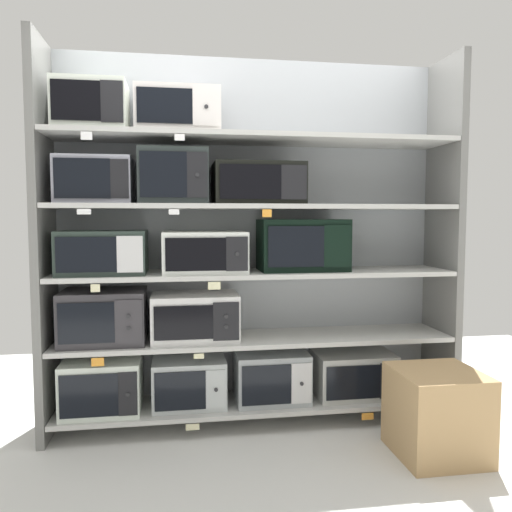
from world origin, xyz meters
TOP-DOWN VIEW (x-y plane):
  - ground at (0.00, -1.00)m, footprint 6.58×6.00m
  - back_panel at (0.00, 0.25)m, footprint 2.78×0.04m
  - upright_left at (-1.32, 0.00)m, footprint 0.05×0.46m
  - upright_right at (1.32, 0.00)m, footprint 0.05×0.46m
  - shelf_0 at (0.00, 0.00)m, footprint 2.58×0.46m
  - microwave_0 at (-0.99, -0.00)m, footprint 0.48×0.43m
  - microwave_1 at (-0.44, -0.00)m, footprint 0.47×0.35m
  - microwave_2 at (0.10, -0.00)m, footprint 0.48×0.36m
  - microwave_3 at (0.68, -0.00)m, footprint 0.53×0.34m
  - price_tag_0 at (-0.43, -0.23)m, footprint 0.08×0.00m
  - price_tag_1 at (0.69, -0.23)m, footprint 0.08×0.00m
  - shelf_1 at (0.00, 0.00)m, footprint 2.58×0.46m
  - microwave_4 at (-0.97, -0.00)m, footprint 0.52×0.40m
  - microwave_5 at (-0.40, -0.00)m, footprint 0.55×0.39m
  - price_tag_2 at (-0.98, -0.23)m, footprint 0.07×0.00m
  - price_tag_3 at (-0.39, -0.23)m, footprint 0.06×0.00m
  - shelf_2 at (0.00, 0.00)m, footprint 2.58×0.46m
  - microwave_6 at (-0.97, -0.00)m, footprint 0.53×0.40m
  - microwave_7 at (-0.34, -0.00)m, footprint 0.53×0.43m
  - microwave_8 at (0.31, -0.00)m, footprint 0.57×0.35m
  - price_tag_4 at (-0.98, -0.23)m, footprint 0.05×0.00m
  - price_tag_5 at (-0.29, -0.23)m, footprint 0.08×0.00m
  - shelf_3 at (0.00, 0.00)m, footprint 2.58×0.46m
  - microwave_9 at (-1.00, -0.00)m, footprint 0.45×0.34m
  - microwave_10 at (-0.53, -0.00)m, footprint 0.42×0.40m
  - microwave_11 at (0.01, -0.00)m, footprint 0.57×0.41m
  - price_tag_6 at (-1.04, -0.23)m, footprint 0.08×0.00m
  - price_tag_7 at (-0.53, -0.23)m, footprint 0.06×0.00m
  - price_tag_8 at (0.03, -0.23)m, footprint 0.06×0.00m
  - shelf_4 at (0.00, 0.00)m, footprint 2.58×0.46m
  - microwave_12 at (-1.02, -0.00)m, footprint 0.43×0.36m
  - microwave_13 at (-0.50, -0.00)m, footprint 0.52×0.35m
  - price_tag_9 at (-1.01, -0.23)m, footprint 0.06×0.00m
  - price_tag_10 at (-0.49, -0.23)m, footprint 0.06×0.00m
  - shipping_carton at (0.95, -0.63)m, footprint 0.47×0.47m

SIDE VIEW (x-z plane):
  - ground at x=0.00m, z-range -0.02..0.00m
  - price_tag_1 at x=0.69m, z-range 0.06..0.11m
  - price_tag_0 at x=-0.43m, z-range 0.07..0.11m
  - shelf_0 at x=0.00m, z-range 0.11..0.14m
  - shipping_carton at x=0.95m, z-range 0.00..0.49m
  - microwave_3 at x=0.68m, z-range 0.14..0.44m
  - microwave_1 at x=-0.44m, z-range 0.14..0.45m
  - microwave_2 at x=0.10m, z-range 0.14..0.47m
  - microwave_0 at x=-0.99m, z-range 0.14..0.47m
  - price_tag_2 at x=-0.98m, z-range 0.49..0.54m
  - price_tag_3 at x=-0.39m, z-range 0.51..0.54m
  - shelf_1 at x=0.00m, z-range 0.55..0.58m
  - microwave_5 at x=-0.40m, z-range 0.58..0.88m
  - microwave_4 at x=-0.97m, z-range 0.58..0.91m
  - price_tag_5 at x=-0.29m, z-range 0.93..0.98m
  - price_tag_4 at x=-0.98m, z-range 0.93..0.98m
  - shelf_2 at x=0.00m, z-range 0.99..1.02m
  - microwave_7 at x=-0.34m, z-range 1.02..1.28m
  - microwave_6 at x=-0.97m, z-range 1.02..1.29m
  - microwave_8 at x=0.31m, z-range 1.02..1.35m
  - back_panel at x=0.00m, z-range 0.00..2.45m
  - upright_left at x=-1.32m, z-range 0.00..2.45m
  - upright_right at x=1.32m, z-range 0.00..2.45m
  - price_tag_8 at x=0.03m, z-range 1.37..1.42m
  - price_tag_7 at x=-0.53m, z-range 1.38..1.42m
  - price_tag_6 at x=-1.04m, z-range 1.39..1.42m
  - shelf_3 at x=0.00m, z-range 1.42..1.45m
  - microwave_11 at x=0.01m, z-range 1.45..1.72m
  - microwave_9 at x=-1.00m, z-range 1.45..1.74m
  - microwave_10 at x=-0.53m, z-range 1.45..1.79m
  - price_tag_9 at x=-1.01m, z-range 1.81..1.85m
  - price_tag_10 at x=-0.49m, z-range 1.82..1.85m
  - shelf_4 at x=0.00m, z-range 1.86..1.89m
  - microwave_13 at x=-0.50m, z-range 1.89..2.17m
  - microwave_12 at x=-1.02m, z-range 1.89..2.19m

